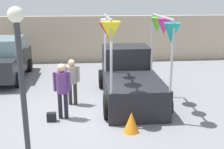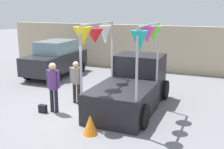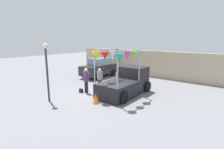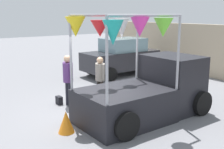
{
  "view_description": "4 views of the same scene",
  "coord_description": "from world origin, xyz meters",
  "px_view_note": "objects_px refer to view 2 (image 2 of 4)",
  "views": [
    {
      "loc": [
        -0.17,
        -8.61,
        3.75
      ],
      "look_at": [
        0.67,
        0.34,
        1.19
      ],
      "focal_mm": 45.0,
      "sensor_mm": 36.0,
      "label": 1
    },
    {
      "loc": [
        4.5,
        -8.2,
        3.6
      ],
      "look_at": [
        0.93,
        0.43,
        1.35
      ],
      "focal_mm": 45.0,
      "sensor_mm": 36.0,
      "label": 2
    },
    {
      "loc": [
        7.89,
        -8.61,
        3.78
      ],
      "look_at": [
        1.03,
        0.08,
        1.51
      ],
      "focal_mm": 28.0,
      "sensor_mm": 36.0,
      "label": 3
    },
    {
      "loc": [
        7.43,
        -4.64,
        3.13
      ],
      "look_at": [
        0.75,
        0.25,
        1.32
      ],
      "focal_mm": 45.0,
      "sensor_mm": 36.0,
      "label": 4
    }
  ],
  "objects_px": {
    "vendor_truck": "(131,83)",
    "parked_car": "(56,58)",
    "handbag": "(43,109)",
    "folded_kite_bundle_tangerine": "(90,125)",
    "person_vendor": "(76,78)",
    "person_customer": "(53,83)"
  },
  "relations": [
    {
      "from": "person_customer",
      "to": "handbag",
      "type": "relative_size",
      "value": 6.3
    },
    {
      "from": "parked_car",
      "to": "person_vendor",
      "type": "height_order",
      "value": "parked_car"
    },
    {
      "from": "vendor_truck",
      "to": "handbag",
      "type": "height_order",
      "value": "vendor_truck"
    },
    {
      "from": "vendor_truck",
      "to": "parked_car",
      "type": "bearing_deg",
      "value": 150.07
    },
    {
      "from": "folded_kite_bundle_tangerine",
      "to": "vendor_truck",
      "type": "bearing_deg",
      "value": 82.76
    },
    {
      "from": "vendor_truck",
      "to": "parked_car",
      "type": "xyz_separation_m",
      "value": [
        -5.26,
        3.03,
        0.04
      ]
    },
    {
      "from": "person_vendor",
      "to": "handbag",
      "type": "relative_size",
      "value": 5.82
    },
    {
      "from": "handbag",
      "to": "folded_kite_bundle_tangerine",
      "type": "xyz_separation_m",
      "value": [
        2.32,
        -0.91,
        0.16
      ]
    },
    {
      "from": "person_customer",
      "to": "person_vendor",
      "type": "distance_m",
      "value": 1.17
    },
    {
      "from": "vendor_truck",
      "to": "person_vendor",
      "type": "distance_m",
      "value": 2.11
    },
    {
      "from": "handbag",
      "to": "folded_kite_bundle_tangerine",
      "type": "relative_size",
      "value": 0.47
    },
    {
      "from": "parked_car",
      "to": "person_vendor",
      "type": "xyz_separation_m",
      "value": [
        3.2,
        -3.46,
        0.04
      ]
    },
    {
      "from": "handbag",
      "to": "folded_kite_bundle_tangerine",
      "type": "height_order",
      "value": "folded_kite_bundle_tangerine"
    },
    {
      "from": "person_vendor",
      "to": "folded_kite_bundle_tangerine",
      "type": "relative_size",
      "value": 2.72
    },
    {
      "from": "vendor_truck",
      "to": "folded_kite_bundle_tangerine",
      "type": "distance_m",
      "value": 2.77
    },
    {
      "from": "vendor_truck",
      "to": "person_vendor",
      "type": "height_order",
      "value": "vendor_truck"
    },
    {
      "from": "vendor_truck",
      "to": "person_customer",
      "type": "height_order",
      "value": "vendor_truck"
    },
    {
      "from": "vendor_truck",
      "to": "person_customer",
      "type": "distance_m",
      "value": 2.8
    },
    {
      "from": "folded_kite_bundle_tangerine",
      "to": "person_vendor",
      "type": "bearing_deg",
      "value": 127.39
    },
    {
      "from": "person_customer",
      "to": "handbag",
      "type": "bearing_deg",
      "value": -150.26
    },
    {
      "from": "handbag",
      "to": "person_vendor",
      "type": "bearing_deg",
      "value": 65.88
    },
    {
      "from": "vendor_truck",
      "to": "handbag",
      "type": "distance_m",
      "value": 3.29
    }
  ]
}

